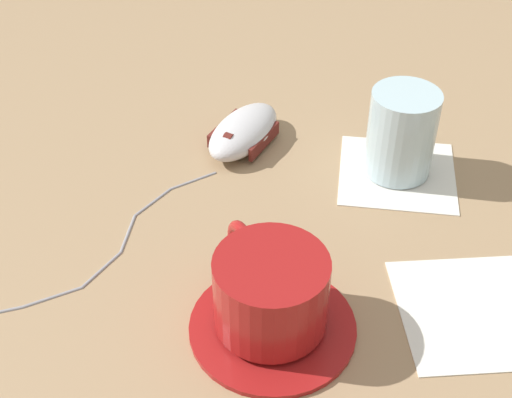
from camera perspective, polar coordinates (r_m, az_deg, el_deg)
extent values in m
plane|color=#9E7F5B|center=(0.67, 7.68, -3.50)|extent=(3.00, 3.00, 0.00)
cylinder|color=maroon|center=(0.59, 1.34, -10.04)|extent=(0.14, 0.14, 0.01)
cylinder|color=maroon|center=(0.56, 1.20, -7.43)|extent=(0.09, 0.09, 0.06)
torus|color=maroon|center=(0.59, -1.04, -3.96)|extent=(0.04, 0.05, 0.05)
ellipsoid|color=silver|center=(0.77, -1.01, 5.44)|extent=(0.09, 0.12, 0.03)
cylinder|color=#591E19|center=(0.75, -2.19, 4.85)|extent=(0.01, 0.01, 0.01)
cube|color=#591E19|center=(0.76, 0.65, 4.65)|extent=(0.02, 0.06, 0.02)
cube|color=#591E19|center=(0.79, -2.63, 5.70)|extent=(0.02, 0.06, 0.02)
cylinder|color=gray|center=(0.73, -5.06, 1.53)|extent=(0.04, 0.04, 0.00)
cylinder|color=gray|center=(0.71, -8.24, -0.17)|extent=(0.03, 0.05, 0.00)
cylinder|color=gray|center=(0.68, -10.21, -2.67)|extent=(0.01, 0.05, 0.00)
cylinder|color=gray|center=(0.65, -12.25, -5.47)|extent=(0.02, 0.05, 0.00)
cylinder|color=gray|center=(0.64, -15.99, -7.49)|extent=(0.04, 0.03, 0.00)
sphere|color=gray|center=(0.74, -3.30, 2.17)|extent=(0.00, 0.00, 0.00)
sphere|color=gray|center=(0.72, -6.85, 0.87)|extent=(0.00, 0.00, 0.00)
sphere|color=gray|center=(0.70, -9.67, -1.26)|extent=(0.00, 0.00, 0.00)
sphere|color=gray|center=(0.66, -10.79, -4.16)|extent=(0.00, 0.00, 0.00)
sphere|color=gray|center=(0.64, -13.78, -6.83)|extent=(0.00, 0.00, 0.00)
sphere|color=gray|center=(0.64, -18.21, -8.15)|extent=(0.00, 0.00, 0.00)
cube|color=silver|center=(0.75, 11.23, 2.06)|extent=(0.12, 0.12, 0.00)
cylinder|color=silver|center=(0.73, 11.56, 5.20)|extent=(0.07, 0.07, 0.09)
cube|color=silver|center=(0.63, 17.02, -8.57)|extent=(0.15, 0.15, 0.00)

